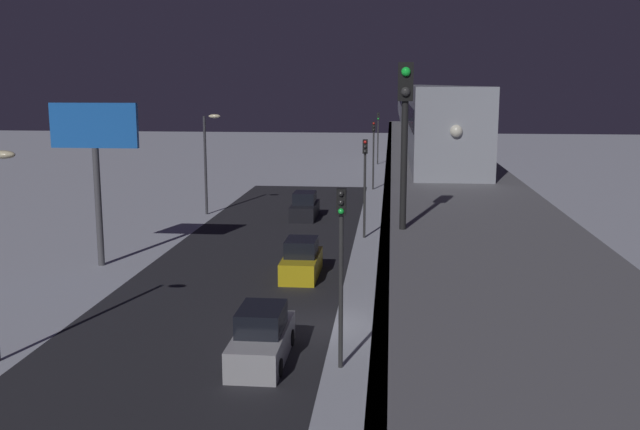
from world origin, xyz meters
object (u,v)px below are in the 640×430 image
Objects in this scene: traffic_light_mid at (365,174)px; traffic_light_far at (374,145)px; sedan_yellow at (301,261)px; subway_train at (419,104)px; rail_signal at (405,117)px; commercial_billboard at (95,142)px; sedan_black at (305,208)px; sedan_silver at (262,339)px; traffic_light_near at (341,252)px; traffic_light_distant at (378,131)px.

traffic_light_far is at bearing -90.00° from traffic_light_mid.
sedan_yellow is 0.70× the size of traffic_light_mid.
rail_signal is (1.96, 45.37, 0.95)m from subway_train.
sedan_black is at bearing -121.91° from commercial_billboard.
subway_train reaches higher than sedan_yellow.
traffic_light_far reaches higher than sedan_black.
subway_train is 15.44× the size of sedan_silver.
traffic_light_near and traffic_light_mid have the same top height.
traffic_light_near is at bearing 90.00° from traffic_light_far.
traffic_light_near is at bearing -80.64° from sedan_black.
sedan_silver is at bearing -86.33° from sedan_black.
sedan_yellow is at bearing 174.33° from commercial_billboard.
traffic_light_mid is 1.00× the size of traffic_light_distant.
sedan_silver is at bearing -9.35° from traffic_light_near.
traffic_light_distant is 54.52m from commercial_billboard.
sedan_black is 18.95m from commercial_billboard.
rail_signal is 12.02m from sedan_silver.
commercial_billboard is (11.30, -12.79, 6.04)m from sedan_silver.
commercial_billboard is at bearing 31.43° from traffic_light_mid.
subway_train is at bearing -103.19° from traffic_light_mid.
sedan_silver is 0.75× the size of traffic_light_far.
commercial_billboard is (9.50, 15.25, 6.03)m from sedan_black.
commercial_billboard is at bearing -43.06° from traffic_light_near.
commercial_billboard reaches higher than traffic_light_distant.
sedan_yellow is at bearing -75.54° from rail_signal.
sedan_silver is at bearing 86.18° from traffic_light_far.
commercial_billboard is at bearing -121.91° from sedan_black.
sedan_silver is 0.75× the size of traffic_light_distant.
traffic_light_near is 43.89m from traffic_light_far.
traffic_light_near is 21.95m from traffic_light_mid.
rail_signal reaches higher than sedan_silver.
rail_signal is 25.79m from commercial_billboard.
traffic_light_distant is (-4.70, -37.32, 3.40)m from sedan_black.
sedan_yellow is (4.86, -18.85, -8.32)m from rail_signal.
commercial_billboard is (11.30, -1.12, 6.03)m from sedan_yellow.
traffic_light_mid is at bearing -90.00° from traffic_light_near.
traffic_light_mid reaches higher than sedan_silver.
traffic_light_far is (3.92, -5.22, -3.97)m from subway_train.
traffic_light_far is at bearing -114.87° from commercial_billboard.
traffic_light_near is 1.00× the size of traffic_light_far.
traffic_light_near is (-2.90, 0.48, 3.41)m from sedan_silver.
sedan_yellow is (-1.80, 16.37, -0.00)m from sedan_black.
rail_signal is 0.45× the size of commercial_billboard.
sedan_yellow is at bearing 75.58° from subway_train.
rail_signal is 29.13m from traffic_light_mid.
traffic_light_mid is (-2.90, -9.80, 3.40)m from sedan_yellow.
rail_signal is at bearing -79.29° from sedan_black.
sedan_black is 0.51× the size of commercial_billboard.
rail_signal is at bearing 93.92° from traffic_light_mid.
sedan_silver and sedan_yellow have the same top height.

